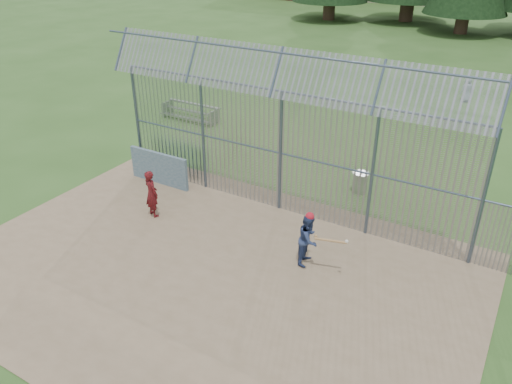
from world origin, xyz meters
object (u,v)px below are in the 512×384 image
Objects in this scene: batter at (308,239)px; bleacher at (190,112)px; trash_can at (360,182)px; onlooker at (152,193)px; dugout_wall at (159,168)px.

bleacher is (-9.95, 7.72, -0.35)m from batter.
bleacher is (-9.72, 2.97, 0.03)m from trash_can.
dugout_wall is at bearing -35.92° from onlooker.
dugout_wall is 1.68× the size of batter.
batter reaches higher than bleacher.
bleacher is at bearing 118.06° from dugout_wall.
dugout_wall is 1.59× the size of onlooker.
batter reaches higher than dugout_wall.
dugout_wall is 2.31m from onlooker.
batter is 4.77m from trash_can.
dugout_wall is 3.05× the size of trash_can.
onlooker reaches higher than trash_can.
batter is 0.50× the size of bleacher.
dugout_wall reaches higher than bleacher.
batter is 5.41m from onlooker.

